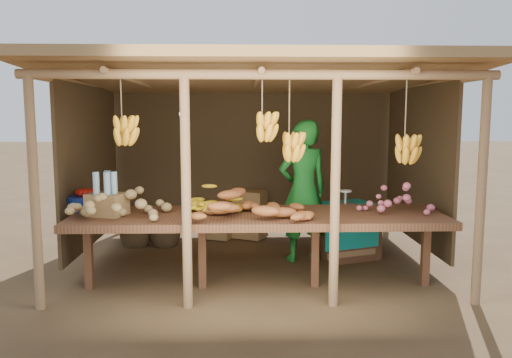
{
  "coord_description": "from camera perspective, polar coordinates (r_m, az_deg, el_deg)",
  "views": [
    {
      "loc": [
        -0.19,
        -6.12,
        1.82
      ],
      "look_at": [
        0.0,
        0.0,
        1.05
      ],
      "focal_mm": 35.0,
      "sensor_mm": 36.0,
      "label": 1
    }
  ],
  "objects": [
    {
      "name": "ground",
      "position": [
        6.39,
        0.0,
        -9.39
      ],
      "size": [
        60.0,
        60.0,
        0.0
      ],
      "primitive_type": "plane",
      "color": "brown",
      "rests_on": "ground"
    },
    {
      "name": "stall_structure",
      "position": [
        5.96,
        0.11,
        7.91
      ],
      "size": [
        4.7,
        3.5,
        2.43
      ],
      "color": "#9F7752",
      "rests_on": "ground"
    },
    {
      "name": "counter",
      "position": [
        5.28,
        0.32,
        -4.64
      ],
      "size": [
        3.9,
        1.05,
        0.8
      ],
      "color": "brown",
      "rests_on": "ground"
    },
    {
      "name": "potato_heap",
      "position": [
        5.26,
        -15.84,
        -2.26
      ],
      "size": [
        1.14,
        0.88,
        0.37
      ],
      "primitive_type": null,
      "rotation": [
        0.0,
        0.0,
        -0.32
      ],
      "color": "tan",
      "rests_on": "counter"
    },
    {
      "name": "sweet_potato_heap",
      "position": [
        5.09,
        -0.88,
        -2.32
      ],
      "size": [
        1.3,
        1.0,
        0.36
      ],
      "primitive_type": null,
      "rotation": [
        0.0,
        0.0,
        0.31
      ],
      "color": "#A05729",
      "rests_on": "counter"
    },
    {
      "name": "onion_heap",
      "position": [
        5.52,
        15.64,
        -1.87
      ],
      "size": [
        0.94,
        0.78,
        0.36
      ],
      "primitive_type": null,
      "rotation": [
        0.0,
        0.0,
        0.44
      ],
      "color": "#CA6275",
      "rests_on": "counter"
    },
    {
      "name": "banana_pile",
      "position": [
        5.43,
        -4.69,
        -1.82
      ],
      "size": [
        0.73,
        0.59,
        0.35
      ],
      "primitive_type": null,
      "rotation": [
        0.0,
        0.0,
        0.37
      ],
      "color": "yellow",
      "rests_on": "counter"
    },
    {
      "name": "tomato_basin",
      "position": [
        5.82,
        -18.87,
        -2.4
      ],
      "size": [
        0.43,
        0.43,
        0.23
      ],
      "rotation": [
        0.0,
        0.0,
        -0.24
      ],
      "color": "navy",
      "rests_on": "counter"
    },
    {
      "name": "bottle_box",
      "position": [
        5.39,
        -16.68,
        -2.15
      ],
      "size": [
        0.43,
        0.38,
        0.46
      ],
      "color": "olive",
      "rests_on": "counter"
    },
    {
      "name": "vendor",
      "position": [
        6.3,
        5.41,
        -1.34
      ],
      "size": [
        0.75,
        0.6,
        1.78
      ],
      "primitive_type": "imported",
      "rotation": [
        0.0,
        0.0,
        3.45
      ],
      "color": "#1A7626",
      "rests_on": "ground"
    },
    {
      "name": "tarp_crate",
      "position": [
        6.6,
        10.35,
        -5.63
      ],
      "size": [
        0.93,
        0.87,
        0.91
      ],
      "color": "brown",
      "rests_on": "ground"
    },
    {
      "name": "carton_stack",
      "position": [
        7.47,
        -1.93,
        -4.48
      ],
      "size": [
        1.03,
        0.5,
        0.7
      ],
      "color": "olive",
      "rests_on": "ground"
    },
    {
      "name": "burlap_sacks",
      "position": [
        7.21,
        -12.01,
        -5.45
      ],
      "size": [
        0.86,
        0.45,
        0.61
      ],
      "color": "#4B3923",
      "rests_on": "ground"
    }
  ]
}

